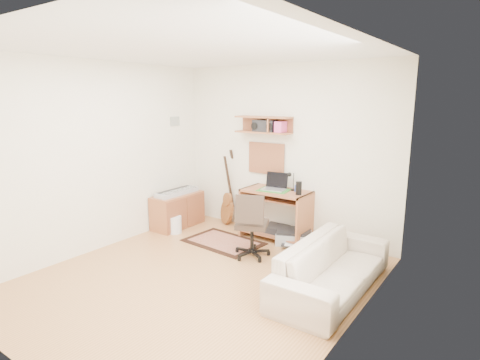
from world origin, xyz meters
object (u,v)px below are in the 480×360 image
Objects in this scene: cabinet at (178,210)px; printer at (294,238)px; desk at (276,214)px; task_chair at (252,224)px; sofa at (333,259)px.

cabinet is 2.00m from printer.
task_chair is (0.09, -0.79, 0.08)m from desk.
cabinet is 0.48× the size of sofa.
sofa is at bearing -36.21° from task_chair.
cabinet is at bearing 168.99° from printer.
cabinet is 3.03m from sofa.
printer is at bearing -5.39° from desk.
sofa is at bearing -68.62° from printer.
printer is (1.95, 0.41, -0.19)m from cabinet.
sofa is (1.25, -0.27, -0.09)m from task_chair.
sofa is (1.34, -1.07, -0.01)m from desk.
desk is at bearing 15.34° from cabinet.
cabinet is at bearing 144.58° from task_chair.
desk is 1.72m from sofa.
desk is at bearing 151.62° from printer.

